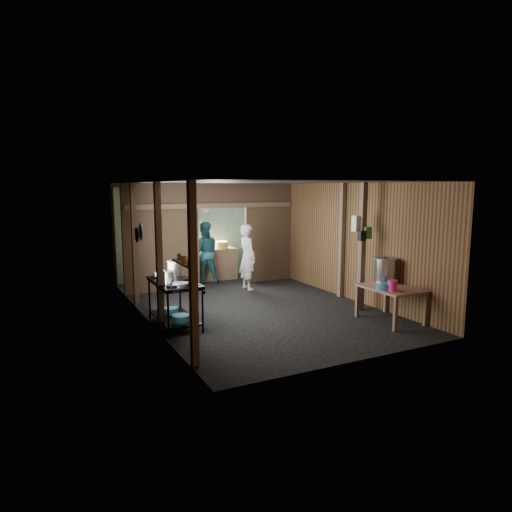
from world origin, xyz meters
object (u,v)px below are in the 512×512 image
yellow_tub (222,245)px  cook (247,257)px  stock_pot (385,271)px  stove_pot_large (176,269)px  pink_bucket (392,286)px  prep_table (390,304)px  gas_range (175,303)px

yellow_tub → cook: bearing=-87.8°
stock_pot → cook: size_ratio=0.32×
stove_pot_large → pink_bucket: 4.03m
stove_pot_large → yellow_tub: (2.25, 3.13, -0.02)m
stove_pot_large → cook: 2.83m
pink_bucket → cook: cook is taller
stock_pot → cook: bearing=113.2°
stove_pot_large → stock_pot: (3.71, -1.65, -0.08)m
prep_table → stove_pot_large: size_ratio=3.52×
yellow_tub → cook: size_ratio=0.21×
stock_pot → yellow_tub: (-1.46, 4.78, 0.05)m
cook → stove_pot_large: bearing=122.6°
pink_bucket → yellow_tub: (-1.08, 5.40, 0.19)m
stove_pot_large → stock_pot: size_ratio=0.62×
prep_table → yellow_tub: bearing=104.1°
stock_pot → pink_bucket: (-0.38, -0.62, -0.13)m
prep_table → stock_pot: size_ratio=2.18×
prep_table → pink_bucket: bearing=-129.4°
yellow_tub → prep_table: bearing=-75.9°
pink_bucket → cook: bearing=104.7°
pink_bucket → yellow_tub: 5.51m
prep_table → cook: (-1.23, 3.64, 0.48)m
stock_pot → pink_bucket: bearing=-121.7°
gas_range → stove_pot_large: size_ratio=4.45×
gas_range → cook: size_ratio=0.87×
pink_bucket → cook: 4.03m
prep_table → cook: 3.87m
gas_range → pink_bucket: size_ratio=7.06×
gas_range → stove_pot_large: (0.17, 0.46, 0.55)m
prep_table → yellow_tub: size_ratio=3.29×
cook → stock_pot: bearing=-159.5°
gas_range → stock_pot: stock_pot is taller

